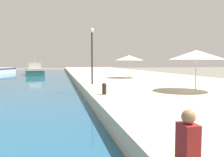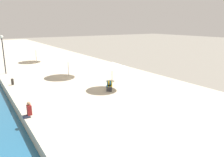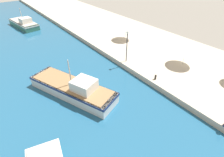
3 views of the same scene
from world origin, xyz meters
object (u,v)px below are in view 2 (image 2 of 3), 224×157
(cafe_table, at_px, (110,83))
(cafe_chair_right, at_px, (109,88))
(cafe_chair_left, at_px, (110,88))
(person_at_quay, at_px, (29,110))
(cafe_umbrella_white, at_px, (68,57))
(mooring_bollard, at_px, (12,81))
(lamppost, at_px, (3,48))
(cafe_umbrella_pink, at_px, (112,65))
(cafe_umbrella_striped, at_px, (35,47))

(cafe_table, relative_size, cafe_chair_right, 0.88)
(cafe_chair_left, height_order, person_at_quay, person_at_quay)
(cafe_umbrella_white, height_order, mooring_bollard, cafe_umbrella_white)
(cafe_umbrella_white, height_order, cafe_chair_right, cafe_umbrella_white)
(cafe_chair_right, relative_size, mooring_bollard, 1.39)
(person_at_quay, xyz_separation_m, lamppost, (0.58, 14.61, 2.63))
(cafe_umbrella_pink, height_order, mooring_bollard, cafe_umbrella_pink)
(cafe_umbrella_white, relative_size, cafe_chair_left, 3.73)
(mooring_bollard, height_order, lamppost, lamppost)
(cafe_umbrella_pink, bearing_deg, cafe_table, 117.83)
(cafe_umbrella_white, height_order, cafe_umbrella_striped, cafe_umbrella_striped)
(cafe_umbrella_white, height_order, person_at_quay, cafe_umbrella_white)
(cafe_umbrella_white, height_order, cafe_chair_left, cafe_umbrella_white)
(cafe_umbrella_pink, bearing_deg, cafe_chair_right, -148.42)
(mooring_bollard, bearing_deg, cafe_umbrella_pink, -41.04)
(lamppost, bearing_deg, cafe_umbrella_striped, 50.78)
(cafe_umbrella_pink, distance_m, cafe_table, 1.77)
(person_at_quay, relative_size, mooring_bollard, 1.59)
(cafe_umbrella_pink, xyz_separation_m, cafe_chair_left, (-0.49, -0.43, -1.97))
(cafe_chair_left, bearing_deg, cafe_table, -90.00)
(person_at_quay, height_order, mooring_bollard, person_at_quay)
(cafe_umbrella_striped, relative_size, person_at_quay, 3.20)
(cafe_umbrella_striped, distance_m, cafe_chair_right, 19.27)
(cafe_umbrella_white, bearing_deg, cafe_chair_right, -82.38)
(cafe_umbrella_pink, bearing_deg, cafe_umbrella_white, 102.85)
(cafe_umbrella_pink, distance_m, cafe_chair_left, 2.07)
(cafe_umbrella_striped, bearing_deg, lamppost, -129.22)
(cafe_umbrella_white, relative_size, cafe_umbrella_striped, 1.02)
(cafe_umbrella_striped, height_order, lamppost, lamppost)
(cafe_umbrella_pink, relative_size, person_at_quay, 2.69)
(person_at_quay, distance_m, lamppost, 14.85)
(cafe_umbrella_striped, relative_size, mooring_bollard, 5.07)
(cafe_chair_right, xyz_separation_m, lamppost, (-6.73, 12.65, 2.77))
(cafe_table, bearing_deg, cafe_umbrella_striped, 95.98)
(cafe_umbrella_pink, distance_m, cafe_umbrella_white, 6.88)
(cafe_umbrella_striped, xyz_separation_m, cafe_chair_right, (1.45, -19.12, -1.99))
(cafe_umbrella_white, distance_m, cafe_chair_right, 7.39)
(cafe_chair_right, distance_m, person_at_quay, 7.57)
(cafe_umbrella_striped, distance_m, cafe_chair_left, 19.35)
(cafe_table, relative_size, lamppost, 0.18)
(person_at_quay, distance_m, mooring_bollard, 8.83)
(cafe_chair_left, distance_m, person_at_quay, 7.64)
(cafe_umbrella_striped, relative_size, cafe_chair_right, 3.64)
(cafe_umbrella_white, distance_m, cafe_umbrella_striped, 12.06)
(cafe_chair_left, bearing_deg, lamppost, -27.75)
(person_at_quay, bearing_deg, cafe_umbrella_pink, 16.35)
(cafe_umbrella_striped, height_order, person_at_quay, cafe_umbrella_striped)
(cafe_table, relative_size, cafe_chair_left, 0.88)
(cafe_umbrella_striped, height_order, cafe_chair_left, cafe_umbrella_striped)
(cafe_umbrella_pink, distance_m, person_at_quay, 8.43)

